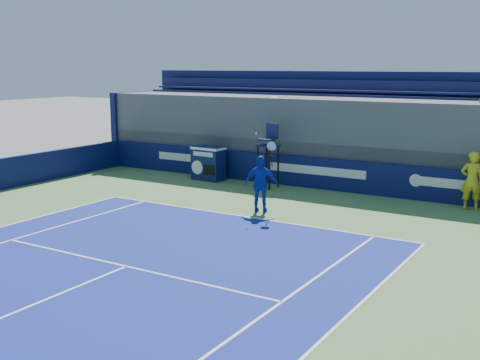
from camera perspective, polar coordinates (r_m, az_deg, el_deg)
The scene contains 6 objects.
ball_person at distance 20.88m, azimuth 21.12°, elevation -0.07°, with size 0.70×0.46×1.92m, color yellow.
back_hoarding at distance 23.13m, azimuth 7.28°, elevation 0.65°, with size 20.40×0.21×1.20m.
match_clock at distance 24.66m, azimuth -3.03°, elevation 1.69°, with size 1.35×0.79×1.40m.
umpire_chair at distance 22.98m, azimuth 2.73°, elevation 3.00°, with size 0.78×0.78×2.48m.
tennis_player at distance 19.14m, azimuth 2.02°, elevation -0.39°, with size 1.17×0.82×2.57m.
stadium_seating at distance 24.81m, azimuth 9.33°, elevation 4.17°, with size 21.00×4.05×4.40m.
Camera 1 is at (9.32, -3.68, 4.67)m, focal length 45.00 mm.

